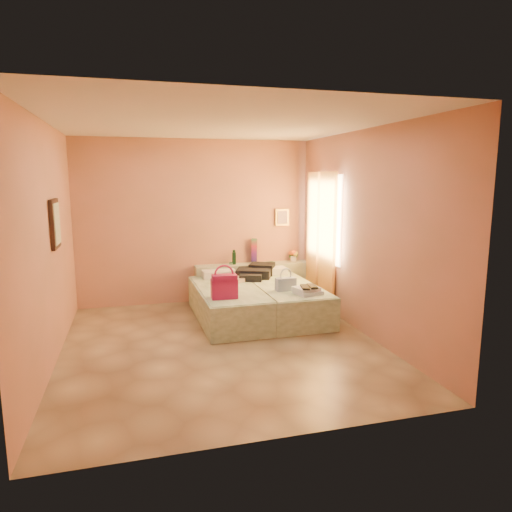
% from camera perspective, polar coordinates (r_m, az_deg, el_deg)
% --- Properties ---
extents(ground, '(4.50, 4.50, 0.00)m').
position_cam_1_polar(ground, '(6.07, -4.25, -11.04)').
color(ground, tan).
rests_on(ground, ground).
extents(room_walls, '(4.02, 4.51, 2.81)m').
position_cam_1_polar(room_walls, '(6.28, -3.61, 6.41)').
color(room_walls, tan).
rests_on(room_walls, ground).
extents(headboard_ledge, '(2.05, 0.30, 0.65)m').
position_cam_1_polar(headboard_ledge, '(8.15, -0.38, -3.20)').
color(headboard_ledge, '#ACB493').
rests_on(headboard_ledge, ground).
extents(bed_left, '(0.94, 2.02, 0.50)m').
position_cam_1_polar(bed_left, '(7.03, -3.45, -5.97)').
color(bed_left, beige).
rests_on(bed_left, ground).
extents(bed_right, '(0.94, 2.02, 0.50)m').
position_cam_1_polar(bed_right, '(7.26, 3.55, -5.46)').
color(bed_right, beige).
rests_on(bed_right, ground).
extents(water_bottle, '(0.08, 0.08, 0.24)m').
position_cam_1_polar(water_bottle, '(8.01, -2.76, -0.18)').
color(water_bottle, '#123421').
rests_on(water_bottle, headboard_ledge).
extents(rainbow_box, '(0.12, 0.12, 0.43)m').
position_cam_1_polar(rainbow_box, '(8.13, -0.21, 0.66)').
color(rainbow_box, '#A61448').
rests_on(rainbow_box, headboard_ledge).
extents(small_dish, '(0.14, 0.14, 0.03)m').
position_cam_1_polar(small_dish, '(8.06, -3.00, -0.90)').
color(small_dish, '#468157').
rests_on(small_dish, headboard_ledge).
extents(green_book, '(0.20, 0.16, 0.03)m').
position_cam_1_polar(green_book, '(8.09, 1.70, -0.86)').
color(green_book, '#294D2B').
rests_on(green_book, headboard_ledge).
extents(flower_vase, '(0.19, 0.19, 0.24)m').
position_cam_1_polar(flower_vase, '(8.33, 4.71, 0.16)').
color(flower_vase, white).
rests_on(flower_vase, headboard_ledge).
extents(magenta_handbag, '(0.37, 0.22, 0.34)m').
position_cam_1_polar(magenta_handbag, '(6.34, -4.00, -3.80)').
color(magenta_handbag, '#A61448').
rests_on(magenta_handbag, bed_left).
extents(khaki_garment, '(0.45, 0.41, 0.06)m').
position_cam_1_polar(khaki_garment, '(7.40, -2.40, -2.91)').
color(khaki_garment, tan).
rests_on(khaki_garment, bed_left).
extents(clothes_pile, '(0.81, 0.81, 0.18)m').
position_cam_1_polar(clothes_pile, '(7.68, 0.09, -1.96)').
color(clothes_pile, black).
rests_on(clothes_pile, bed_right).
extents(blue_handbag, '(0.31, 0.15, 0.19)m').
position_cam_1_polar(blue_handbag, '(6.78, 3.73, -3.53)').
color(blue_handbag, '#4469A4').
rests_on(blue_handbag, bed_right).
extents(towel_stack, '(0.41, 0.37, 0.10)m').
position_cam_1_polar(towel_stack, '(6.62, 6.53, -4.32)').
color(towel_stack, white).
rests_on(towel_stack, bed_right).
extents(sandal_pair, '(0.25, 0.30, 0.03)m').
position_cam_1_polar(sandal_pair, '(6.57, 6.64, -3.85)').
color(sandal_pair, black).
rests_on(sandal_pair, towel_stack).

